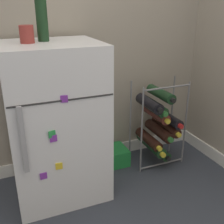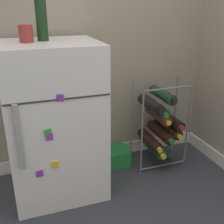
{
  "view_description": "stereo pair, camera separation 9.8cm",
  "coord_description": "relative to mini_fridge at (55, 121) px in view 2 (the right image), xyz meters",
  "views": [
    {
      "loc": [
        -0.59,
        -1.17,
        1.13
      ],
      "look_at": [
        0.05,
        0.38,
        0.46
      ],
      "focal_mm": 45.0,
      "sensor_mm": 36.0,
      "label": 1
    },
    {
      "loc": [
        -0.5,
        -1.2,
        1.13
      ],
      "look_at": [
        0.05,
        0.38,
        0.46
      ],
      "focal_mm": 45.0,
      "sensor_mm": 36.0,
      "label": 2
    }
  ],
  "objects": [
    {
      "name": "fridge_top_cup",
      "position": [
        -0.11,
        0.01,
        0.51
      ],
      "size": [
        0.07,
        0.07,
        0.09
      ],
      "color": "maroon",
      "rests_on": "mini_fridge"
    },
    {
      "name": "soda_box",
      "position": [
        0.43,
        0.15,
        -0.4
      ],
      "size": [
        0.2,
        0.19,
        0.12
      ],
      "color": "#1E7F38",
      "rests_on": "ground_plane"
    },
    {
      "name": "fridge_top_bottle",
      "position": [
        -0.02,
        0.05,
        0.57
      ],
      "size": [
        0.06,
        0.06,
        0.25
      ],
      "color": "#19381E",
      "rests_on": "mini_fridge"
    },
    {
      "name": "wine_rack",
      "position": [
        0.73,
        0.06,
        -0.15
      ],
      "size": [
        0.37,
        0.33,
        0.62
      ],
      "color": "slate",
      "rests_on": "ground_plane"
    },
    {
      "name": "ground_plane",
      "position": [
        0.32,
        -0.35,
        -0.46
      ],
      "size": [
        14.0,
        14.0,
        0.0
      ],
      "primitive_type": "plane",
      "color": "#333842"
    },
    {
      "name": "mini_fridge",
      "position": [
        0.0,
        0.0,
        0.0
      ],
      "size": [
        0.54,
        0.5,
        0.93
      ],
      "color": "white",
      "rests_on": "ground_plane"
    }
  ]
}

